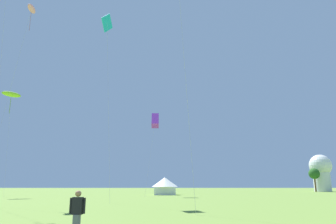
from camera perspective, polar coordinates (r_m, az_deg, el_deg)
kite_cyan_diamond at (r=40.56m, az=-11.16°, el=15.54°), size 1.99×2.47×22.80m
kite_purple_box at (r=56.83m, az=-2.38°, el=-1.62°), size 2.30×2.64×14.84m
kite_lime_parafoil at (r=62.54m, az=-26.91°, el=2.90°), size 3.28×3.40×18.41m
kite_pink_parafoil at (r=43.12m, az=-23.87°, el=16.89°), size 2.52×3.05×23.27m
person_spectator at (r=12.03m, az=-16.46°, el=-17.92°), size 0.57×0.28×1.73m
festival_tent_center at (r=62.73m, az=-0.59°, el=-13.34°), size 5.15×5.15×3.35m
observatory_dome at (r=104.32m, az=26.36°, el=-9.68°), size 6.40×6.40×10.80m
tree_distant_left at (r=99.66m, az=25.34°, el=-10.27°), size 3.07×3.07×6.59m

